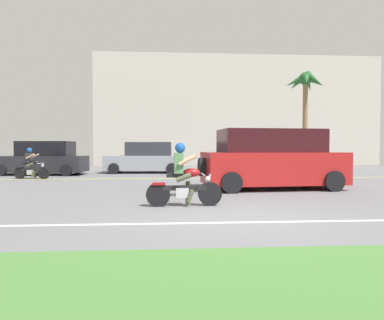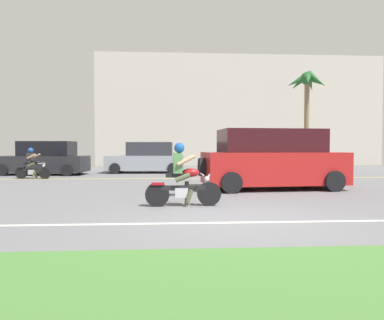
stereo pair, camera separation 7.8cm
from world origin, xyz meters
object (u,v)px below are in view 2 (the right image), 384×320
motorcyclist (183,179)px  motorcyclist_distant (33,166)px  parked_car_0 (44,159)px  parked_car_1 (147,159)px  palm_tree_0 (307,89)px  suv_nearby (272,160)px

motorcyclist → motorcyclist_distant: motorcyclist is taller
parked_car_0 → parked_car_1: 5.16m
palm_tree_0 → motorcyclist_distant: palm_tree_0 is taller
motorcyclist → parked_car_0: 11.81m
palm_tree_0 → motorcyclist_distant: 16.55m
suv_nearby → parked_car_0: bearing=145.6°
motorcyclist → palm_tree_0: (8.38, 13.73, 4.48)m
suv_nearby → palm_tree_0: 12.52m
motorcyclist → palm_tree_0: size_ratio=0.28×
parked_car_0 → palm_tree_0: bearing=14.7°
palm_tree_0 → suv_nearby: bearing=-117.0°
motorcyclist_distant → motorcyclist: bearing=-50.0°
suv_nearby → palm_tree_0: size_ratio=0.77×
parked_car_0 → parked_car_1: parked_car_0 is taller
motorcyclist → motorcyclist_distant: (-6.26, 7.47, -0.05)m
suv_nearby → parked_car_1: 8.99m
parked_car_0 → suv_nearby: bearing=-34.4°
suv_nearby → parked_car_0: size_ratio=1.07×
parked_car_0 → parked_car_1: size_ratio=1.06×
motorcyclist → motorcyclist_distant: 9.74m
palm_tree_0 → motorcyclist_distant: (-14.64, -6.26, -4.53)m
parked_car_1 → motorcyclist_distant: size_ratio=2.62×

